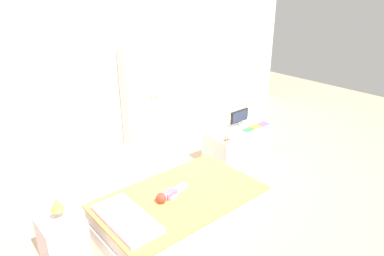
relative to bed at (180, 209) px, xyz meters
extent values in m
cube|color=tan|center=(0.54, 0.34, -0.16)|extent=(10.00, 10.00, 0.02)
cube|color=silver|center=(0.54, 1.91, 1.20)|extent=(6.40, 0.05, 2.70)
cube|color=white|center=(0.00, 0.00, -0.08)|extent=(1.55, 0.93, 0.14)
cube|color=silver|center=(0.00, 0.00, 0.06)|extent=(1.51, 0.89, 0.14)
cube|color=#EA934C|center=(0.00, 0.00, 0.14)|extent=(1.54, 0.92, 0.02)
cube|color=silver|center=(-0.57, 0.00, 0.17)|extent=(0.32, 0.67, 0.05)
cube|color=#D6668E|center=(-0.08, 0.05, 0.18)|extent=(0.14, 0.10, 0.06)
cube|color=beige|center=(0.06, 0.10, 0.17)|extent=(0.16, 0.07, 0.04)
cube|color=beige|center=(0.07, 0.07, 0.17)|extent=(0.16, 0.07, 0.04)
cube|color=beige|center=(-0.09, 0.11, 0.16)|extent=(0.10, 0.05, 0.03)
cube|color=beige|center=(-0.07, 0.00, 0.16)|extent=(0.10, 0.05, 0.03)
sphere|color=beige|center=(-0.18, 0.03, 0.20)|extent=(0.09, 0.09, 0.09)
sphere|color=#9E3D2D|center=(-0.19, 0.03, 0.20)|extent=(0.10, 0.10, 0.10)
cube|color=silver|center=(-1.04, 0.24, 0.06)|extent=(0.33, 0.33, 0.42)
cylinder|color=#B7B2AD|center=(-1.04, 0.24, 0.27)|extent=(0.08, 0.08, 0.01)
cylinder|color=#B7B2AD|center=(-1.04, 0.24, 0.32)|extent=(0.02, 0.02, 0.08)
cone|color=#E5B24C|center=(-1.04, 0.24, 0.40)|extent=(0.11, 0.11, 0.09)
cube|color=white|center=(0.85, 1.76, 0.54)|extent=(0.77, 0.21, 1.38)
cube|color=beige|center=(0.66, 1.65, 0.58)|extent=(0.36, 0.02, 1.13)
cube|color=beige|center=(1.04, 1.65, 0.58)|extent=(0.36, 0.02, 1.13)
sphere|color=gold|center=(0.81, 1.63, 0.54)|extent=(0.02, 0.02, 0.02)
sphere|color=gold|center=(0.89, 1.63, 0.54)|extent=(0.02, 0.02, 0.02)
cube|color=white|center=(1.37, 0.53, 0.06)|extent=(0.86, 0.43, 0.42)
cylinder|color=#99999E|center=(1.46, 0.60, 0.28)|extent=(0.10, 0.10, 0.01)
cylinder|color=#99999E|center=(1.46, 0.60, 0.31)|extent=(0.02, 0.02, 0.05)
cube|color=black|center=(1.46, 0.60, 0.42)|extent=(0.30, 0.02, 0.16)
cube|color=#28334C|center=(1.46, 0.59, 0.42)|extent=(0.28, 0.01, 0.14)
cube|color=#8E6642|center=(1.02, 0.40, 0.28)|extent=(0.10, 0.01, 0.01)
cube|color=#8E6642|center=(1.02, 0.37, 0.28)|extent=(0.10, 0.01, 0.01)
cube|color=#D1B289|center=(1.02, 0.39, 0.33)|extent=(0.06, 0.03, 0.04)
cylinder|color=#D1B289|center=(1.04, 0.40, 0.30)|extent=(0.01, 0.01, 0.02)
cylinder|color=#D1B289|center=(1.04, 0.38, 0.30)|extent=(0.01, 0.01, 0.02)
cylinder|color=#D1B289|center=(1.00, 0.40, 0.30)|extent=(0.01, 0.01, 0.02)
cylinder|color=#D1B289|center=(1.00, 0.38, 0.30)|extent=(0.01, 0.01, 0.02)
cylinder|color=#D1B289|center=(1.05, 0.39, 0.36)|extent=(0.02, 0.02, 0.02)
sphere|color=#D1B289|center=(1.05, 0.39, 0.38)|extent=(0.03, 0.03, 0.03)
cube|color=#429E51|center=(1.44, 0.43, 0.28)|extent=(0.13, 0.09, 0.01)
cube|color=orange|center=(1.58, 0.43, 0.29)|extent=(0.15, 0.08, 0.02)
cube|color=#8E51B2|center=(1.74, 0.43, 0.28)|extent=(0.15, 0.10, 0.01)
camera|label=1|loc=(-1.71, -2.17, 2.02)|focal=32.61mm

